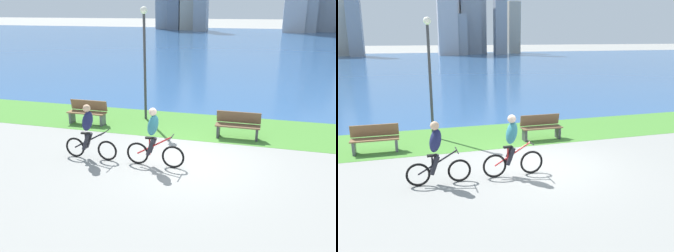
% 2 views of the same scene
% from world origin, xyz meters
% --- Properties ---
extents(ground_plane, '(300.00, 300.00, 0.00)m').
position_xyz_m(ground_plane, '(0.00, 0.00, 0.00)').
color(ground_plane, gray).
extents(grass_strip_bayside, '(120.00, 3.28, 0.01)m').
position_xyz_m(grass_strip_bayside, '(0.00, 3.44, 0.00)').
color(grass_strip_bayside, '#478433').
rests_on(grass_strip_bayside, ground).
extents(bay_water_surface, '(300.00, 70.68, 0.00)m').
position_xyz_m(bay_water_surface, '(0.00, 40.41, 0.00)').
color(bay_water_surface, '#2D568C').
rests_on(bay_water_surface, ground).
extents(cyclist_lead, '(1.69, 0.52, 1.69)m').
position_xyz_m(cyclist_lead, '(-0.87, -0.52, 0.84)').
color(cyclist_lead, black).
rests_on(cyclist_lead, ground).
extents(cyclist_trailing, '(1.65, 0.52, 1.65)m').
position_xyz_m(cyclist_trailing, '(-2.85, -0.52, 0.83)').
color(cyclist_trailing, black).
rests_on(cyclist_trailing, ground).
extents(bench_near_path, '(1.50, 0.47, 0.90)m').
position_xyz_m(bench_near_path, '(1.17, 2.49, 0.45)').
color(bench_near_path, brown).
rests_on(bench_near_path, ground).
extents(bench_far_along_path, '(1.50, 0.47, 0.90)m').
position_xyz_m(bench_far_along_path, '(-4.55, 2.62, 0.45)').
color(bench_far_along_path, brown).
rests_on(bench_far_along_path, ground).
extents(lamppost_tall, '(0.28, 0.28, 4.32)m').
position_xyz_m(lamppost_tall, '(-2.61, 3.84, 2.79)').
color(lamppost_tall, '#38383D').
rests_on(lamppost_tall, ground).
extents(city_skyline_far_shore, '(44.43, 10.87, 20.26)m').
position_xyz_m(city_skyline_far_shore, '(0.09, 66.73, 7.71)').
color(city_skyline_far_shore, '#8C939E').
rests_on(city_skyline_far_shore, ground).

